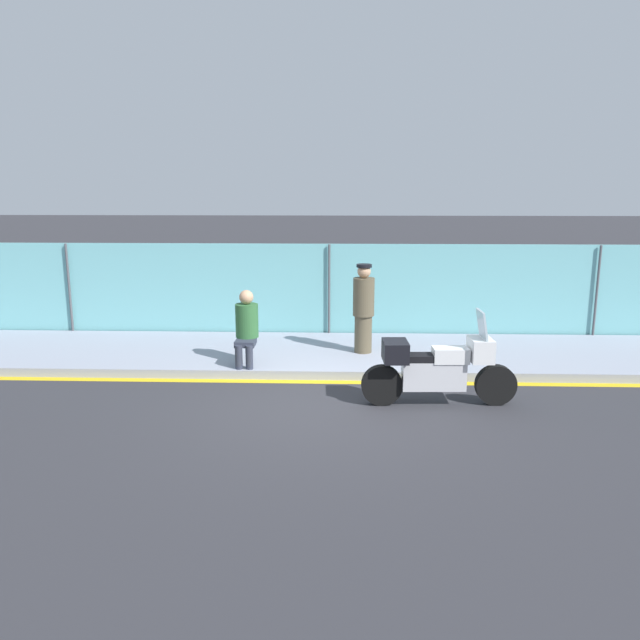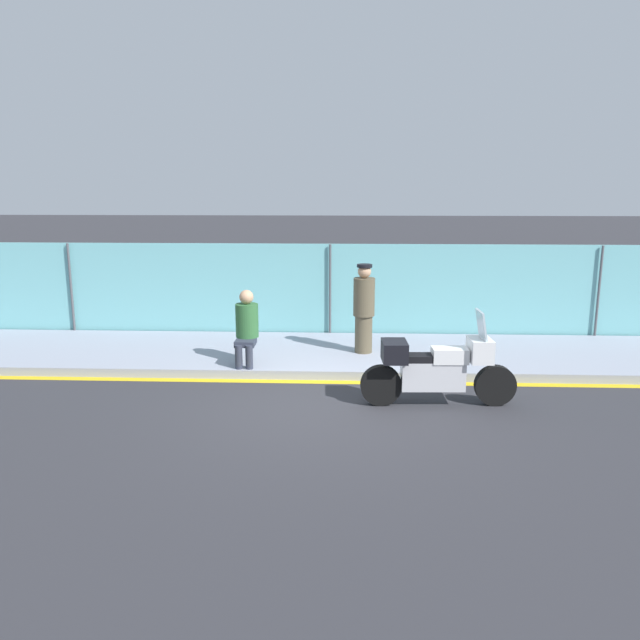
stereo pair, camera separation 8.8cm
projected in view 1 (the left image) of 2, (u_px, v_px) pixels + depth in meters
The scene contains 7 objects.
ground_plane at pixel (323, 407), 9.22m from camera, with size 120.00×120.00×0.00m, color #2D2D33.
sidewalk at pixel (327, 354), 11.84m from camera, with size 40.96×2.83×0.15m.
curb_paint_stripe at pixel (325, 382), 10.39m from camera, with size 40.96×0.18×0.01m.
storefront_fence at pixel (329, 292), 13.12m from camera, with size 38.91×0.17×2.03m.
motorcycle at pixel (438, 368), 9.21m from camera, with size 2.31×0.56×1.44m.
officer_standing at pixel (364, 308), 11.50m from camera, with size 0.39×0.39×1.65m.
person_seated_on_curb at pixel (246, 324), 10.79m from camera, with size 0.40×0.67×1.29m.
Camera 1 is at (0.27, -8.74, 3.21)m, focal length 35.00 mm.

